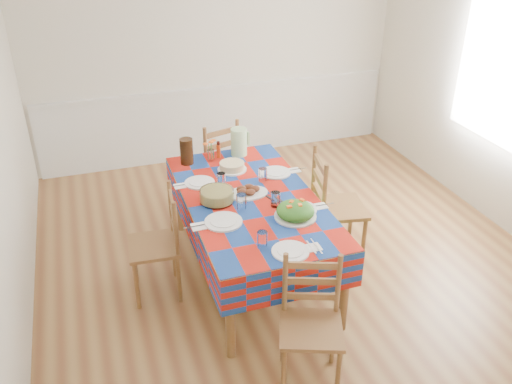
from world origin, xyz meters
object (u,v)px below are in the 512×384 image
chair_near (311,325)px  chair_far (215,165)px  chair_left (159,245)px  tea_pitcher (187,151)px  green_pitcher (239,142)px  chair_right (334,208)px  meat_platter (248,191)px  dining_table (251,206)px

chair_near → chair_far: chair_far is taller
chair_left → tea_pitcher: bearing=156.6°
green_pitcher → chair_right: bearing=-52.9°
chair_near → chair_left: bearing=143.4°
chair_left → chair_near: bearing=37.3°
meat_platter → green_pitcher: size_ratio=1.29×
tea_pitcher → chair_left: tea_pitcher is taller
green_pitcher → chair_near: 2.15m
tea_pitcher → meat_platter: bearing=-64.7°
chair_near → chair_right: bearing=79.1°
meat_platter → chair_far: bearing=89.0°
green_pitcher → chair_right: 1.11m
chair_right → meat_platter: bearing=97.2°
meat_platter → chair_right: 0.84m
dining_table → chair_far: 1.26m
meat_platter → chair_far: chair_far is taller
meat_platter → chair_far: size_ratio=0.34×
meat_platter → tea_pitcher: 0.83m
chair_left → chair_right: bearing=94.9°
meat_platter → chair_left: size_ratio=0.36×
dining_table → chair_far: chair_far is taller
chair_near → chair_right: 1.48m
dining_table → green_pitcher: size_ratio=7.47×
green_pitcher → chair_near: bearing=-93.9°
dining_table → chair_far: bearing=89.4°
dining_table → tea_pitcher: tea_pitcher is taller
green_pitcher → tea_pitcher: bearing=-176.3°
green_pitcher → chair_left: bearing=-138.2°
tea_pitcher → chair_far: bearing=49.6°
dining_table → chair_right: 0.80m
meat_platter → chair_far: (0.02, 1.19, -0.30)m
tea_pitcher → chair_right: size_ratio=0.23×
chair_left → chair_right: 1.58m
tea_pitcher → chair_left: bearing=-117.9°
green_pitcher → chair_near: size_ratio=0.28×
green_pitcher → tea_pitcher: 0.52m
green_pitcher → chair_near: (-0.14, -2.10, -0.44)m
green_pitcher → chair_left: green_pitcher is taller
chair_near → chair_right: (0.77, 1.26, 0.06)m
green_pitcher → tea_pitcher: size_ratio=1.08×
tea_pitcher → chair_left: (-0.43, -0.81, -0.43)m
chair_left → chair_right: chair_right is taller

